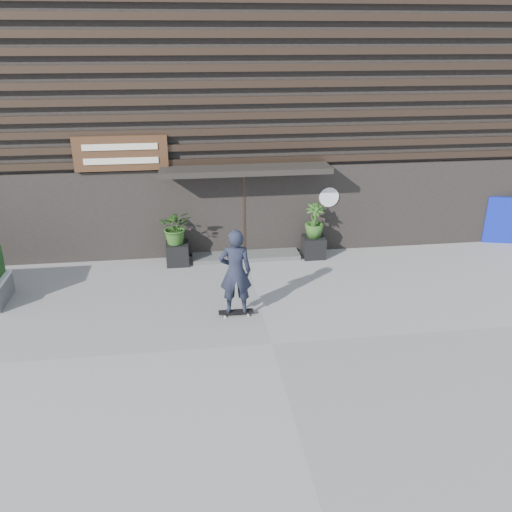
{
  "coord_description": "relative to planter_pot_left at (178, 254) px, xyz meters",
  "views": [
    {
      "loc": [
        -1.54,
        -9.12,
        5.78
      ],
      "look_at": [
        -0.05,
        2.04,
        1.1
      ],
      "focal_mm": 37.1,
      "sensor_mm": 36.0,
      "label": 1
    }
  ],
  "objects": [
    {
      "name": "ground",
      "position": [
        1.9,
        -4.4,
        -0.3
      ],
      "size": [
        80.0,
        80.0,
        0.0
      ],
      "primitive_type": "plane",
      "color": "gray",
      "rests_on": "ground"
    },
    {
      "name": "entrance_step",
      "position": [
        1.9,
        0.2,
        -0.24
      ],
      "size": [
        3.0,
        0.8,
        0.12
      ],
      "primitive_type": "cube",
      "color": "#4B4B48",
      "rests_on": "ground"
    },
    {
      "name": "planter_pot_left",
      "position": [
        0.0,
        0.0,
        0.0
      ],
      "size": [
        0.6,
        0.6,
        0.6
      ],
      "primitive_type": "cube",
      "color": "black",
      "rests_on": "ground"
    },
    {
      "name": "bamboo_left",
      "position": [
        0.0,
        0.0,
        0.78
      ],
      "size": [
        0.86,
        0.75,
        0.96
      ],
      "primitive_type": "imported",
      "color": "#2D591E",
      "rests_on": "planter_pot_left"
    },
    {
      "name": "planter_pot_right",
      "position": [
        3.8,
        0.0,
        0.0
      ],
      "size": [
        0.6,
        0.6,
        0.6
      ],
      "primitive_type": "cube",
      "color": "black",
      "rests_on": "ground"
    },
    {
      "name": "bamboo_right",
      "position": [
        3.8,
        0.0,
        0.78
      ],
      "size": [
        0.54,
        0.54,
        0.96
      ],
      "primitive_type": "imported",
      "color": "#2D591E",
      "rests_on": "planter_pot_right"
    },
    {
      "name": "blue_tarp",
      "position": [
        9.89,
        0.3,
        0.41
      ],
      "size": [
        1.5,
        0.51,
        1.42
      ],
      "primitive_type": "cube",
      "rotation": [
        0.0,
        0.0,
        -0.26
      ],
      "color": "#0C189D",
      "rests_on": "ground"
    },
    {
      "name": "building",
      "position": [
        1.9,
        5.56,
        3.69
      ],
      "size": [
        18.0,
        11.0,
        8.0
      ],
      "color": "black",
      "rests_on": "ground"
    },
    {
      "name": "skateboarder",
      "position": [
        1.3,
        -3.1,
        0.76
      ],
      "size": [
        0.78,
        0.5,
        2.03
      ],
      "color": "black",
      "rests_on": "ground"
    }
  ]
}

